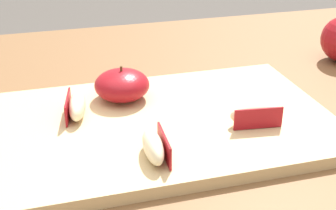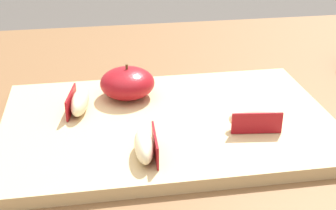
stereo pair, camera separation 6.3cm
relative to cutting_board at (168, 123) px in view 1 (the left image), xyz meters
name	(u,v)px [view 1 (the left image)]	position (x,y,z in m)	size (l,w,h in m)	color
dining_table	(137,166)	(-0.03, 0.08, -0.11)	(1.29, 0.84, 0.74)	brown
cutting_board	(168,123)	(0.00, 0.00, 0.00)	(0.44, 0.29, 0.02)	tan
apple_half_skin_up	(121,84)	(-0.05, 0.08, 0.03)	(0.08, 0.08, 0.05)	maroon
apple_wedge_front	(256,115)	(0.11, -0.05, 0.02)	(0.07, 0.03, 0.03)	beige
apple_wedge_near_knife	(154,147)	(-0.04, -0.09, 0.02)	(0.03, 0.07, 0.03)	beige
apple_wedge_left	(76,106)	(-0.12, 0.04, 0.02)	(0.04, 0.07, 0.03)	beige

